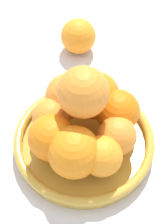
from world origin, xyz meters
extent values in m
plane|color=silver|center=(0.00, 0.00, 0.00)|extent=(4.00, 4.00, 0.00)
cylinder|color=gold|center=(0.00, 0.00, 0.01)|extent=(0.24, 0.24, 0.02)
torus|color=gold|center=(0.00, 0.00, 0.02)|extent=(0.24, 0.24, 0.02)
sphere|color=orange|center=(-0.06, -0.01, 0.06)|extent=(0.06, 0.06, 0.06)
sphere|color=orange|center=(-0.03, -0.05, 0.07)|extent=(0.08, 0.08, 0.08)
sphere|color=orange|center=(0.01, -0.05, 0.07)|extent=(0.08, 0.08, 0.08)
sphere|color=orange|center=(0.05, -0.03, 0.06)|extent=(0.07, 0.07, 0.07)
sphere|color=orange|center=(0.06, 0.01, 0.06)|extent=(0.06, 0.06, 0.06)
sphere|color=orange|center=(0.03, 0.05, 0.07)|extent=(0.07, 0.07, 0.07)
sphere|color=orange|center=(-0.01, 0.06, 0.07)|extent=(0.08, 0.08, 0.08)
sphere|color=orange|center=(-0.05, 0.04, 0.07)|extent=(0.08, 0.08, 0.08)
sphere|color=orange|center=(-0.01, 0.01, 0.13)|extent=(0.08, 0.08, 0.08)
sphere|color=orange|center=(-0.14, 0.21, 0.04)|extent=(0.07, 0.07, 0.07)
camera|label=1|loc=(0.18, -0.30, 0.57)|focal=60.00mm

